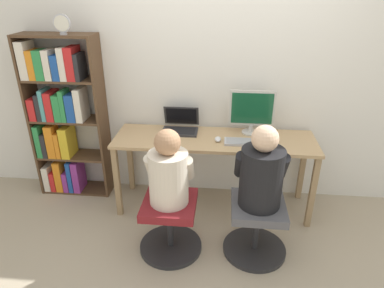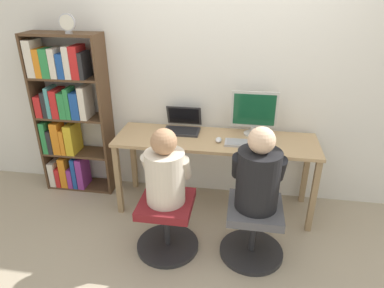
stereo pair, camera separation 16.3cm
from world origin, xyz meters
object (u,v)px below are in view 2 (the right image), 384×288
office_chair_right (167,222)px  person_at_laptop (165,171)px  bookshelf (67,115)px  desk_clock (67,23)px  laptop (182,126)px  keyboard (249,144)px  office_chair_left (253,228)px  desktop_monitor (254,113)px  person_at_monitor (258,174)px

office_chair_right → person_at_laptop: size_ratio=0.85×
office_chair_right → person_at_laptop: 0.49m
bookshelf → desk_clock: size_ratio=9.40×
office_chair_right → laptop: bearing=90.8°
bookshelf → keyboard: bearing=-6.9°
desk_clock → office_chair_left: bearing=-22.2°
desktop_monitor → desk_clock: 1.86m
person_at_monitor → office_chair_left: bearing=-90.0°
keyboard → desk_clock: 1.94m
desktop_monitor → person_at_monitor: size_ratio=0.64×
person_at_laptop → desk_clock: desk_clock is taller
office_chair_right → person_at_laptop: (-0.00, 0.00, 0.49)m
keyboard → office_chair_right: size_ratio=0.80×
office_chair_left → bookshelf: size_ratio=0.32×
desktop_monitor → office_chair_left: bearing=-86.7°
office_chair_left → person_at_laptop: 0.87m
office_chair_left → bookshelf: (-1.92, 0.76, 0.59)m
bookshelf → laptop: bearing=0.3°
office_chair_right → bookshelf: bearing=146.6°
laptop → office_chair_right: 0.97m
laptop → person_at_monitor: person_at_monitor is taller
laptop → person_at_laptop: bearing=-89.2°
person_at_monitor → keyboard: bearing=98.3°
office_chair_right → bookshelf: size_ratio=0.32×
office_chair_right → person_at_laptop: person_at_laptop is taller
person_at_laptop → desk_clock: (-1.03, 0.74, 1.00)m
office_chair_left → desk_clock: 2.40m
desktop_monitor → laptop: (-0.68, -0.01, -0.17)m
person_at_monitor → desk_clock: (-1.74, 0.70, 0.98)m
laptop → person_at_monitor: 1.05m
person_at_monitor → desk_clock: 2.12m
laptop → person_at_monitor: (0.72, -0.76, -0.04)m
person_at_laptop → laptop: bearing=90.8°
keyboard → person_at_laptop: person_at_laptop is taller
keyboard → bookshelf: bearing=173.1°
laptop → desk_clock: size_ratio=1.95×
desktop_monitor → office_chair_right: 1.28m
keyboard → person_at_monitor: size_ratio=0.63×
keyboard → office_chair_right: (-0.63, -0.57, -0.51)m
laptop → desktop_monitor: bearing=0.8°
desk_clock → keyboard: bearing=-5.8°
laptop → office_chair_right: laptop is taller
desktop_monitor → desk_clock: bearing=-177.6°
desktop_monitor → laptop: size_ratio=1.24×
person_at_laptop → bookshelf: 1.45m
office_chair_left → desk_clock: size_ratio=3.01×
office_chair_left → person_at_laptop: person_at_laptop is taller
laptop → office_chair_left: bearing=-46.7°
desktop_monitor → office_chair_right: (-0.67, -0.81, -0.72)m
laptop → person_at_monitor: bearing=-46.6°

